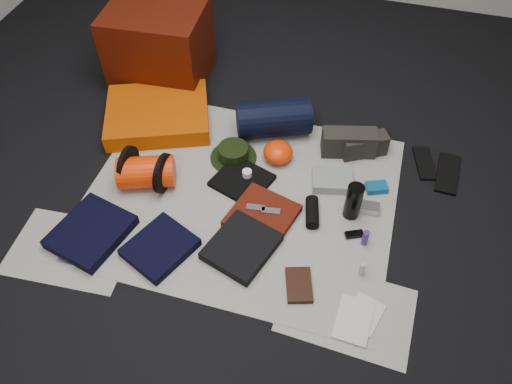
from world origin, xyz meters
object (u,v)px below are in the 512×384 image
(stuff_sack, at_px, (146,172))
(compact_camera, at_px, (368,208))
(paperback_book, at_px, (299,285))
(sleeping_pad, at_px, (158,115))
(water_bottle, at_px, (353,201))
(red_cabinet, at_px, (159,45))
(navy_duffel, at_px, (273,118))

(stuff_sack, distance_m, compact_camera, 1.18)
(paperback_book, bearing_deg, sleeping_pad, 123.42)
(sleeping_pad, distance_m, water_bottle, 1.29)
(red_cabinet, height_order, paperback_book, red_cabinet)
(sleeping_pad, height_order, paperback_book, sleeping_pad)
(stuff_sack, distance_m, navy_duffel, 0.79)
(compact_camera, bearing_deg, navy_duffel, 142.28)
(stuff_sack, relative_size, water_bottle, 1.40)
(red_cabinet, bearing_deg, navy_duffel, -25.49)
(red_cabinet, distance_m, stuff_sack, 0.96)
(compact_camera, bearing_deg, red_cabinet, 149.64)
(stuff_sack, height_order, navy_duffel, navy_duffel)
(sleeping_pad, relative_size, compact_camera, 5.51)
(sleeping_pad, height_order, water_bottle, water_bottle)
(red_cabinet, distance_m, paperback_book, 1.79)
(sleeping_pad, xyz_separation_m, paperback_book, (1.07, -0.87, -0.04))
(water_bottle, xyz_separation_m, paperback_book, (-0.16, -0.48, -0.09))
(stuff_sack, xyz_separation_m, navy_duffel, (0.55, 0.57, 0.02))
(sleeping_pad, xyz_separation_m, compact_camera, (1.31, -0.34, -0.03))
(stuff_sack, bearing_deg, red_cabinet, 107.65)
(water_bottle, relative_size, paperback_book, 1.17)
(red_cabinet, xyz_separation_m, stuff_sack, (0.29, -0.90, -0.15))
(sleeping_pad, bearing_deg, compact_camera, -14.48)
(navy_duffel, relative_size, paperback_book, 2.35)
(navy_duffel, relative_size, compact_camera, 3.90)
(paperback_book, bearing_deg, red_cabinet, 115.68)
(red_cabinet, relative_size, stuff_sack, 1.98)
(red_cabinet, distance_m, navy_duffel, 0.90)
(stuff_sack, distance_m, paperback_book, 1.01)
(stuff_sack, xyz_separation_m, paperback_book, (0.92, -0.39, -0.07))
(red_cabinet, height_order, sleeping_pad, red_cabinet)
(navy_duffel, xyz_separation_m, paperback_book, (0.38, -0.97, -0.10))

